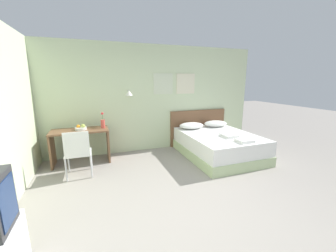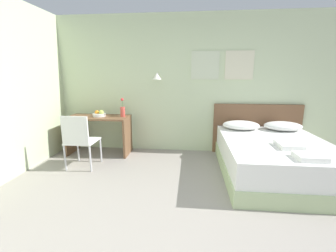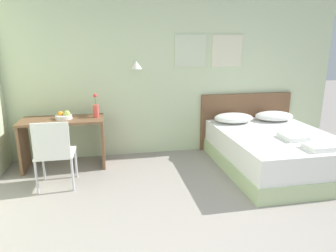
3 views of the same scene
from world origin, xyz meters
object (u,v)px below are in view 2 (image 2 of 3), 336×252
(fruit_bowl, at_px, (99,114))
(flower_vase, at_px, (123,110))
(bed, at_px, (274,158))
(pillow_right, at_px, (283,126))
(headboard, at_px, (256,129))
(folded_towel_mid_bed, at_px, (310,157))
(folded_towel_near_foot, at_px, (289,145))
(desk, at_px, (99,128))
(desk_chair, at_px, (79,138))
(pillow_left, at_px, (241,125))

(fruit_bowl, bearing_deg, flower_vase, 2.31)
(bed, height_order, flower_vase, flower_vase)
(pillow_right, height_order, flower_vase, flower_vase)
(headboard, bearing_deg, folded_towel_mid_bed, -86.15)
(folded_towel_near_foot, bearing_deg, flower_vase, 158.92)
(bed, xyz_separation_m, headboard, (0.00, 1.03, 0.21))
(headboard, xyz_separation_m, desk, (-3.06, -0.33, 0.03))
(desk, distance_m, fruit_bowl, 0.27)
(bed, height_order, desk, desk)
(pillow_right, bearing_deg, folded_towel_near_foot, -106.66)
(desk, relative_size, desk_chair, 1.30)
(headboard, relative_size, pillow_left, 2.55)
(pillow_right, distance_m, flower_vase, 2.94)
(flower_vase, bearing_deg, folded_towel_near_foot, -21.08)
(folded_towel_mid_bed, height_order, flower_vase, flower_vase)
(pillow_right, relative_size, folded_towel_near_foot, 1.93)
(headboard, bearing_deg, flower_vase, -173.08)
(headboard, height_order, fruit_bowl, headboard)
(headboard, distance_m, desk, 3.08)
(desk_chair, relative_size, flower_vase, 2.54)
(pillow_right, relative_size, folded_towel_mid_bed, 2.05)
(bed, relative_size, folded_towel_mid_bed, 6.29)
(flower_vase, bearing_deg, desk, -177.98)
(pillow_left, height_order, desk_chair, desk_chair)
(pillow_right, height_order, desk, desk)
(pillow_left, xyz_separation_m, desk, (-2.69, -0.01, -0.11))
(folded_towel_near_foot, distance_m, desk, 3.28)
(fruit_bowl, bearing_deg, desk_chair, -93.64)
(folded_towel_mid_bed, bearing_deg, headboard, 93.85)
(desk, bearing_deg, desk_chair, -91.30)
(headboard, relative_size, pillow_right, 2.55)
(desk_chair, bearing_deg, bed, 0.98)
(fruit_bowl, height_order, flower_vase, flower_vase)
(desk_chair, bearing_deg, folded_towel_mid_bed, -12.30)
(headboard, bearing_deg, desk, -173.86)
(bed, xyz_separation_m, desk, (-3.06, 0.70, 0.24))
(pillow_left, height_order, folded_towel_mid_bed, pillow_left)
(bed, relative_size, headboard, 1.20)
(pillow_right, relative_size, desk, 0.55)
(pillow_right, xyz_separation_m, folded_towel_mid_bed, (-0.25, -1.46, -0.05))
(desk_chair, bearing_deg, fruit_bowl, 86.36)
(bed, distance_m, pillow_left, 0.88)
(headboard, height_order, pillow_right, headboard)
(folded_towel_mid_bed, bearing_deg, pillow_right, 80.45)
(fruit_bowl, bearing_deg, desk, 177.61)
(headboard, distance_m, desk_chair, 3.26)
(desk, bearing_deg, flower_vase, 2.02)
(flower_vase, bearing_deg, fruit_bowl, -177.69)
(bed, distance_m, folded_towel_near_foot, 0.44)
(pillow_left, bearing_deg, flower_vase, 179.94)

